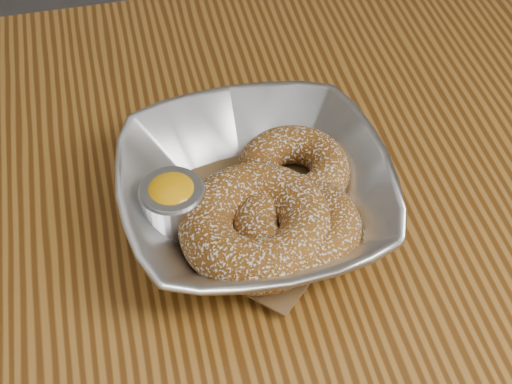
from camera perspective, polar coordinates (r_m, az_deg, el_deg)
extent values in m
cube|color=brown|center=(0.60, -1.30, -8.86)|extent=(1.20, 0.80, 0.04)
imported|color=#B8BABF|center=(0.61, 0.00, -0.25)|extent=(0.21, 0.21, 0.05)
cube|color=brown|center=(0.62, 0.00, -1.30)|extent=(0.21, 0.21, 0.00)
torus|color=brown|center=(0.63, 2.74, 1.62)|extent=(0.09, 0.09, 0.03)
torus|color=brown|center=(0.58, 0.03, -2.51)|extent=(0.12, 0.12, 0.04)
torus|color=brown|center=(0.59, 3.01, -2.52)|extent=(0.11, 0.11, 0.03)
cylinder|color=#B8BABF|center=(0.60, -6.01, -1.27)|extent=(0.05, 0.05, 0.04)
cylinder|color=gray|center=(0.60, -6.04, -1.02)|extent=(0.05, 0.05, 0.04)
ellipsoid|color=#FFAB07|center=(0.59, -6.13, -0.22)|extent=(0.04, 0.04, 0.03)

